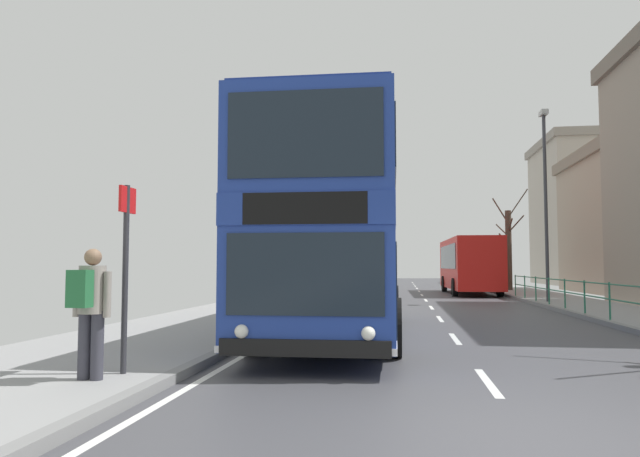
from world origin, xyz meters
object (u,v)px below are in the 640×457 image
Objects in this scene: street_lamp_far_side at (545,190)px; background_bus_far_lane at (469,264)px; double_decker_bus_main at (339,235)px; bus_stop_sign_near at (126,256)px; background_building_02 at (614,211)px; bare_tree_far_01 at (509,247)px; pedestrian_with_backpack at (90,303)px.

background_bus_far_lane is at bearing 102.63° from street_lamp_far_side.
double_decker_bus_main is 4.14× the size of bus_stop_sign_near.
bare_tree_far_01 is at bearing -125.71° from background_building_02.
background_building_02 is (14.58, 19.05, 4.66)m from background_bus_far_lane.
double_decker_bus_main is at bearing -108.91° from bare_tree_far_01.
bus_stop_sign_near is at bearing -106.06° from background_bus_far_lane.
pedestrian_with_backpack is 31.45m from bare_tree_far_01.
pedestrian_with_backpack is at bearing -115.96° from background_building_02.
double_decker_bus_main is 21.52m from background_bus_far_lane.
bare_tree_far_01 is at bearing 87.13° from street_lamp_far_side.
bare_tree_far_01 is at bearing 42.78° from background_bus_far_lane.
background_bus_far_lane is 5.66× the size of pedestrian_with_backpack.
double_decker_bus_main is at bearing -104.33° from background_bus_far_lane.
background_building_02 is (12.51, 28.29, 1.64)m from street_lamp_far_side.
background_building_02 is (22.47, 46.17, 5.24)m from pedestrian_with_backpack.
pedestrian_with_backpack is (-7.89, -27.12, -0.58)m from background_bus_far_lane.
pedestrian_with_backpack is 0.21× the size of street_lamp_far_side.
bare_tree_far_01 reaches higher than pedestrian_with_backpack.
double_decker_bus_main is 6.89m from pedestrian_with_backpack.
double_decker_bus_main reaches higher than background_bus_far_lane.
bus_stop_sign_near reaches higher than pedestrian_with_backpack.
pedestrian_with_backpack is 0.13× the size of background_building_02.
street_lamp_far_side is at bearing 60.74° from bus_stop_sign_near.
street_lamp_far_side is at bearing -113.85° from background_building_02.
double_decker_bus_main is 6.26m from bus_stop_sign_near.
pedestrian_with_backpack is 0.27× the size of bare_tree_far_01.
street_lamp_far_side is (7.40, 11.60, 2.42)m from double_decker_bus_main.
background_bus_far_lane is 3.70× the size of bus_stop_sign_near.
street_lamp_far_side is 30.98m from background_building_02.
pedestrian_with_backpack is 0.82m from bus_stop_sign_near.
bare_tree_far_01 is at bearing 71.09° from double_decker_bus_main.
background_building_02 is at bearing 66.15° from street_lamp_far_side.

